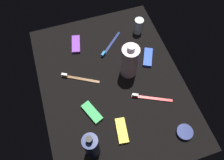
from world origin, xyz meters
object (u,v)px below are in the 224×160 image
at_px(toothbrush_red, 149,98).
at_px(toothbrush_navy, 110,46).
at_px(bodywash_bottle, 130,61).
at_px(snack_bar_purple, 76,44).
at_px(snack_bar_green, 92,112).
at_px(cream_tin_left, 184,132).
at_px(deodorant_stick, 138,26).
at_px(snack_bar_blue, 148,57).
at_px(lotion_bottle, 92,146).
at_px(toothbrush_brown, 78,78).
at_px(snack_bar_yellow, 122,131).

distance_m(toothbrush_red, toothbrush_navy, 0.34).
height_order(bodywash_bottle, snack_bar_purple, bodywash_bottle).
bearing_deg(snack_bar_green, snack_bar_purple, -25.87).
bearing_deg(cream_tin_left, bodywash_bottle, 18.92).
bearing_deg(toothbrush_red, deodorant_stick, -13.38).
bearing_deg(deodorant_stick, bodywash_bottle, 148.73).
bearing_deg(snack_bar_blue, lotion_bottle, 159.13).
distance_m(deodorant_stick, cream_tin_left, 0.56).
relative_size(lotion_bottle, snack_bar_purple, 1.93).
xyz_separation_m(deodorant_stick, toothbrush_red, (-0.37, 0.09, -0.04)).
height_order(toothbrush_brown, snack_bar_purple, toothbrush_brown).
xyz_separation_m(lotion_bottle, snack_bar_blue, (0.34, -0.37, -0.08)).
bearing_deg(toothbrush_brown, deodorant_stick, -63.87).
bearing_deg(cream_tin_left, snack_bar_blue, 0.21).
distance_m(bodywash_bottle, deodorant_stick, 0.26).
height_order(toothbrush_red, snack_bar_blue, toothbrush_red).
bearing_deg(snack_bar_yellow, cream_tin_left, -101.40).
height_order(toothbrush_navy, cream_tin_left, toothbrush_navy).
relative_size(snack_bar_green, cream_tin_left, 1.57).
xyz_separation_m(lotion_bottle, snack_bar_yellow, (0.04, -0.13, -0.08)).
distance_m(toothbrush_red, snack_bar_blue, 0.21).
bearing_deg(lotion_bottle, deodorant_stick, -36.77).
bearing_deg(toothbrush_red, bodywash_bottle, 15.03).
bearing_deg(toothbrush_brown, toothbrush_navy, -55.91).
height_order(bodywash_bottle, snack_bar_blue, bodywash_bottle).
relative_size(toothbrush_red, toothbrush_navy, 1.20).
relative_size(bodywash_bottle, toothbrush_navy, 1.41).
height_order(bodywash_bottle, snack_bar_green, bodywash_bottle).
distance_m(deodorant_stick, toothbrush_navy, 0.18).
bearing_deg(snack_bar_blue, toothbrush_red, -174.03).
relative_size(toothbrush_navy, snack_bar_purple, 1.35).
xyz_separation_m(snack_bar_yellow, snack_bar_blue, (0.30, -0.24, 0.00)).
distance_m(lotion_bottle, snack_bar_blue, 0.51).
bearing_deg(cream_tin_left, lotion_bottle, 83.31).
xyz_separation_m(toothbrush_navy, cream_tin_left, (-0.51, -0.16, 0.00)).
height_order(snack_bar_blue, cream_tin_left, cream_tin_left).
bearing_deg(toothbrush_red, snack_bar_blue, -20.38).
height_order(bodywash_bottle, deodorant_stick, bodywash_bottle).
bearing_deg(lotion_bottle, snack_bar_purple, -6.11).
bearing_deg(lotion_bottle, snack_bar_green, -13.39).
bearing_deg(snack_bar_blue, deodorant_stick, 21.62).
distance_m(deodorant_stick, snack_bar_yellow, 0.54).
height_order(toothbrush_navy, snack_bar_blue, toothbrush_navy).
distance_m(lotion_bottle, toothbrush_brown, 0.35).
distance_m(toothbrush_brown, snack_bar_blue, 0.35).
bearing_deg(toothbrush_navy, snack_bar_yellow, 168.80).
relative_size(lotion_bottle, bodywash_bottle, 1.02).
relative_size(lotion_bottle, toothbrush_brown, 1.23).
bearing_deg(toothbrush_brown, snack_bar_green, -174.75).
bearing_deg(snack_bar_yellow, lotion_bottle, 115.52).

